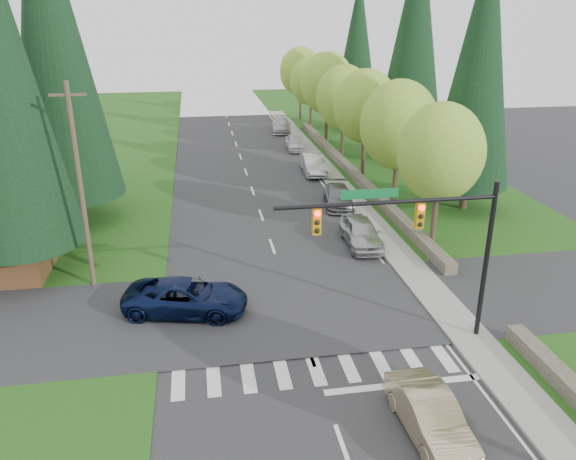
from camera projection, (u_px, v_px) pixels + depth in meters
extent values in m
plane|color=#28282B|center=(336.00, 427.00, 18.56)|extent=(120.00, 120.00, 0.00)
cube|color=#215416|center=(449.00, 209.00, 38.89)|extent=(14.00, 110.00, 0.06)
cube|color=#215416|center=(56.00, 231.00, 34.96)|extent=(14.00, 110.00, 0.06)
cube|color=#28282B|center=(294.00, 309.00, 25.91)|extent=(120.00, 8.00, 0.10)
cube|color=gray|center=(356.00, 204.00, 39.79)|extent=(1.80, 80.00, 0.13)
cube|color=gray|center=(344.00, 205.00, 39.67)|extent=(0.20, 80.00, 0.13)
cube|color=#4C4438|center=(350.00, 170.00, 47.30)|extent=(0.70, 40.00, 0.70)
cylinder|color=black|center=(486.00, 263.00, 22.54)|extent=(0.20, 0.20, 6.80)
cylinder|color=black|center=(388.00, 202.00, 20.87)|extent=(8.60, 0.16, 0.16)
cube|color=#0C662D|center=(370.00, 194.00, 20.69)|extent=(2.20, 0.04, 0.35)
cube|color=#BF8C0C|center=(420.00, 216.00, 21.29)|extent=(0.32, 0.24, 1.00)
sphere|color=#FF0C05|center=(422.00, 208.00, 21.03)|extent=(0.22, 0.22, 0.22)
cube|color=#BF8C0C|center=(317.00, 222.00, 20.68)|extent=(0.32, 0.24, 1.00)
sphere|color=#FF0C05|center=(318.00, 214.00, 20.43)|extent=(0.22, 0.22, 0.22)
cylinder|color=#473828|center=(81.00, 190.00, 26.33)|extent=(0.24, 0.24, 10.00)
cube|color=#473828|center=(68.00, 95.00, 24.72)|extent=(1.60, 0.10, 0.12)
cylinder|color=#38281C|center=(435.00, 208.00, 31.95)|extent=(0.32, 0.32, 4.76)
ellipsoid|color=olive|center=(441.00, 152.00, 30.77)|extent=(4.80, 4.80, 5.52)
cylinder|color=#38281C|center=(395.00, 174.00, 38.36)|extent=(0.32, 0.32, 4.93)
ellipsoid|color=olive|center=(399.00, 125.00, 37.15)|extent=(5.20, 5.20, 5.98)
cylinder|color=#38281C|center=(363.00, 150.00, 44.75)|extent=(0.32, 0.32, 5.04)
ellipsoid|color=olive|center=(366.00, 106.00, 43.50)|extent=(5.00, 5.00, 5.75)
cylinder|color=#38281C|center=(342.00, 133.00, 51.23)|extent=(0.32, 0.32, 4.82)
ellipsoid|color=olive|center=(344.00, 97.00, 50.04)|extent=(5.00, 5.00, 5.75)
cylinder|color=#38281C|center=(326.00, 118.00, 57.62)|extent=(0.32, 0.32, 5.15)
ellipsoid|color=olive|center=(327.00, 83.00, 56.35)|extent=(5.40, 5.40, 6.21)
cylinder|color=#38281C|center=(311.00, 109.00, 64.11)|extent=(0.32, 0.32, 4.70)
ellipsoid|color=olive|center=(311.00, 81.00, 62.94)|extent=(4.80, 4.80, 5.52)
cylinder|color=#38281C|center=(300.00, 99.00, 70.50)|extent=(0.32, 0.32, 4.98)
ellipsoid|color=olive|center=(301.00, 71.00, 69.27)|extent=(5.20, 5.20, 5.98)
cylinder|color=#38281C|center=(28.00, 256.00, 29.09)|extent=(0.50, 0.50, 2.00)
cylinder|color=#38281C|center=(76.00, 206.00, 36.59)|extent=(0.50, 0.50, 2.00)
cone|color=black|center=(52.00, 39.00, 32.84)|extent=(6.46, 6.46, 19.00)
cylinder|color=#38281C|center=(63.00, 181.00, 41.81)|extent=(0.50, 0.50, 2.00)
cone|color=black|center=(44.00, 51.00, 38.42)|extent=(5.78, 5.78, 17.00)
cylinder|color=#38281C|center=(464.00, 195.00, 38.69)|extent=(0.50, 0.50, 2.00)
cone|color=black|center=(480.00, 63.00, 35.48)|extent=(5.44, 5.44, 16.00)
cylinder|color=#38281C|center=(406.00, 149.00, 51.71)|extent=(0.50, 0.50, 2.00)
cone|color=black|center=(414.00, 37.00, 48.14)|extent=(6.12, 6.12, 18.00)
cylinder|color=#38281C|center=(354.00, 122.00, 64.42)|extent=(0.50, 0.50, 2.00)
cone|color=black|center=(357.00, 46.00, 61.40)|extent=(5.10, 5.10, 15.00)
imported|color=tan|center=(430.00, 416.00, 18.01)|extent=(1.74, 4.45, 1.44)
imported|color=#0B1538|center=(186.00, 297.00, 25.37)|extent=(5.98, 3.71, 1.54)
imported|color=#ACADB1|center=(361.00, 232.00, 32.70)|extent=(2.06, 4.77, 1.60)
imported|color=slate|center=(338.00, 197.00, 39.37)|extent=(2.56, 4.95, 1.37)
imported|color=silver|center=(313.00, 164.00, 47.22)|extent=(1.95, 4.98, 1.61)
imported|color=silver|center=(295.00, 143.00, 55.25)|extent=(1.89, 4.25, 1.42)
imported|color=#ACACB1|center=(281.00, 125.00, 63.61)|extent=(2.73, 5.39, 1.50)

